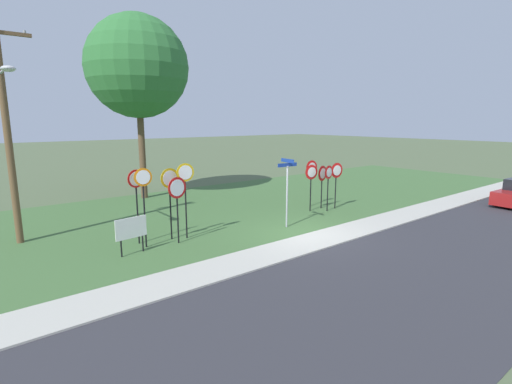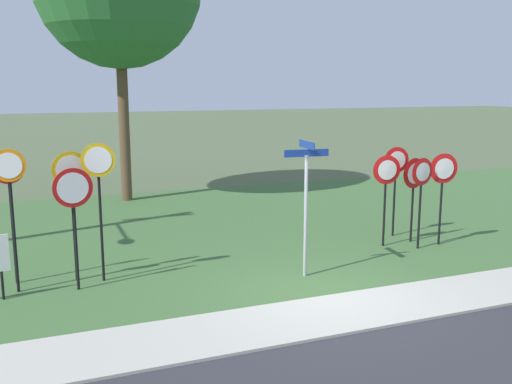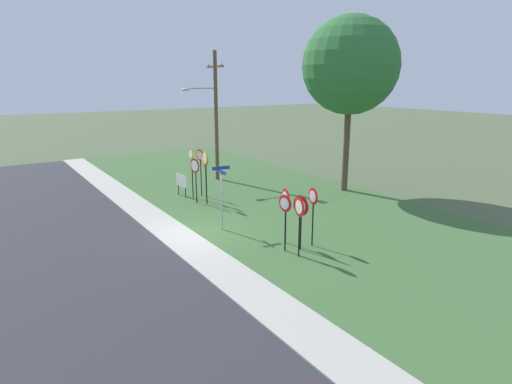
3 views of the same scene
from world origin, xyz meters
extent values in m
plane|color=#4C5B3D|center=(0.00, 0.00, 0.00)|extent=(160.00, 160.00, 0.00)
cube|color=#2D2D33|center=(0.00, -4.80, 0.01)|extent=(44.00, 6.40, 0.01)
cube|color=#ADAA9E|center=(0.00, -0.80, 0.03)|extent=(44.00, 1.60, 0.06)
cube|color=#3D6033|center=(0.00, 6.00, 0.02)|extent=(44.00, 12.00, 0.04)
cylinder|color=black|center=(-3.86, 2.48, 1.32)|extent=(0.06, 0.06, 2.56)
cylinder|color=gold|center=(-3.86, 2.44, 2.55)|extent=(0.67, 0.10, 0.67)
cylinder|color=white|center=(-3.86, 2.42, 2.55)|extent=(0.52, 0.07, 0.53)
cylinder|color=black|center=(-5.49, 2.43, 1.31)|extent=(0.06, 0.06, 2.53)
cylinder|color=orange|center=(-5.49, 2.39, 2.53)|extent=(0.62, 0.07, 0.62)
cylinder|color=white|center=(-5.49, 2.38, 2.53)|extent=(0.49, 0.04, 0.49)
cylinder|color=black|center=(-5.52, 2.99, 1.25)|extent=(0.06, 0.06, 2.42)
cylinder|color=red|center=(-5.52, 2.95, 2.41)|extent=(0.64, 0.13, 0.64)
cylinder|color=white|center=(-5.52, 2.93, 2.41)|extent=(0.50, 0.09, 0.50)
cylinder|color=black|center=(-4.37, 2.72, 1.22)|extent=(0.06, 0.06, 2.37)
cylinder|color=gold|center=(-4.37, 2.68, 2.35)|extent=(0.73, 0.08, 0.73)
cylinder|color=white|center=(-4.37, 2.66, 2.35)|extent=(0.57, 0.05, 0.57)
cylinder|color=black|center=(-4.39, 2.13, 1.09)|extent=(0.06, 0.06, 2.10)
cylinder|color=red|center=(-4.39, 2.09, 2.08)|extent=(0.75, 0.15, 0.76)
cylinder|color=white|center=(-4.39, 2.08, 2.08)|extent=(0.59, 0.11, 0.59)
cylinder|color=black|center=(3.77, 3.29, 1.09)|extent=(0.06, 0.06, 2.11)
cone|color=red|center=(3.77, 3.25, 2.08)|extent=(0.68, 0.14, 0.68)
cone|color=silver|center=(3.77, 3.23, 2.08)|extent=(0.46, 0.09, 0.47)
cylinder|color=black|center=(2.97, 2.56, 1.04)|extent=(0.06, 0.06, 2.00)
cone|color=red|center=(2.97, 2.52, 1.96)|extent=(0.71, 0.16, 0.72)
cone|color=silver|center=(2.97, 2.49, 1.96)|extent=(0.48, 0.10, 0.49)
cylinder|color=black|center=(3.63, 2.04, 1.03)|extent=(0.06, 0.06, 1.98)
cone|color=red|center=(3.63, 2.00, 1.96)|extent=(0.66, 0.12, 0.67)
cone|color=silver|center=(3.63, 1.98, 1.96)|extent=(0.45, 0.08, 0.45)
cylinder|color=black|center=(3.85, 2.62, 0.97)|extent=(0.06, 0.06, 1.86)
cone|color=red|center=(3.85, 2.58, 1.82)|extent=(0.76, 0.16, 0.77)
cone|color=white|center=(3.85, 2.56, 1.82)|extent=(0.52, 0.10, 0.52)
cylinder|color=black|center=(4.35, 2.14, 1.05)|extent=(0.06, 0.06, 2.02)
cone|color=red|center=(4.35, 2.10, 1.98)|extent=(0.74, 0.16, 0.75)
cone|color=silver|center=(4.35, 2.08, 1.98)|extent=(0.50, 0.10, 0.51)
cylinder|color=#9EA0A8|center=(0.11, 1.21, 1.31)|extent=(0.07, 0.07, 2.53)
cylinder|color=#9EA0A8|center=(0.11, 1.21, 2.59)|extent=(0.09, 0.09, 0.03)
cube|color=navy|center=(0.11, 1.21, 2.65)|extent=(0.96, 0.11, 0.15)
cube|color=navy|center=(0.11, 1.21, 2.82)|extent=(0.09, 0.81, 0.15)
cylinder|color=brown|center=(-8.86, 5.82, 4.16)|extent=(0.24, 0.24, 8.24)
cube|color=brown|center=(-8.86, 5.82, 7.29)|extent=(2.10, 0.12, 0.12)
cylinder|color=gray|center=(-9.71, 5.82, 7.39)|extent=(0.09, 0.09, 0.10)
cylinder|color=gray|center=(-8.01, 5.82, 7.39)|extent=(0.09, 0.09, 0.10)
cylinder|color=#9EA0A8|center=(-8.86, 4.78, 5.97)|extent=(0.08, 2.07, 0.08)
ellipsoid|color=#B7B7BC|center=(-8.86, 3.75, 5.91)|extent=(0.40, 0.56, 0.18)
cylinder|color=black|center=(-6.51, 2.00, 0.32)|extent=(0.05, 0.05, 0.55)
cylinder|color=black|center=(-5.75, 2.10, 0.32)|extent=(0.05, 0.05, 0.55)
cube|color=white|center=(-6.13, 2.05, 0.94)|extent=(1.10, 0.17, 0.70)
cylinder|color=brown|center=(-2.05, 10.79, 2.97)|extent=(0.36, 0.36, 5.86)
sphere|color=#2D6B33|center=(-2.05, 10.79, 7.27)|extent=(5.49, 5.49, 5.49)
camera|label=1|loc=(-10.47, -9.88, 4.42)|focal=26.58mm
camera|label=2|loc=(-5.09, -9.08, 4.00)|focal=39.99mm
camera|label=3|loc=(16.00, -7.43, 6.44)|focal=30.11mm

